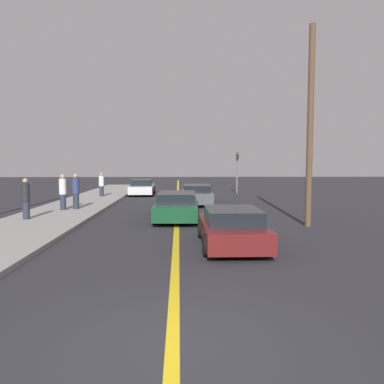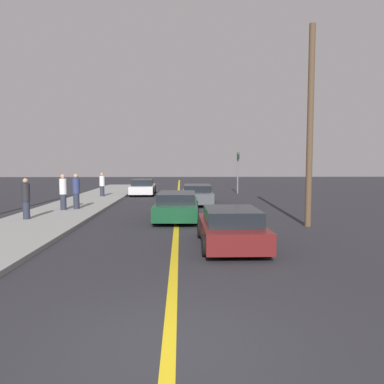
{
  "view_description": "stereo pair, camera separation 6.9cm",
  "coord_description": "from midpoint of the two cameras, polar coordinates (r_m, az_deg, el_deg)",
  "views": [
    {
      "loc": [
        0.09,
        -4.84,
        2.53
      ],
      "look_at": [
        0.68,
        11.91,
        1.2
      ],
      "focal_mm": 35.0,
      "sensor_mm": 36.0,
      "label": 1
    },
    {
      "loc": [
        0.16,
        -4.84,
        2.53
      ],
      "look_at": [
        0.68,
        11.91,
        1.2
      ],
      "focal_mm": 35.0,
      "sensor_mm": 36.0,
      "label": 2
    }
  ],
  "objects": [
    {
      "name": "car_parked_left_lot",
      "position": [
        29.28,
        -7.69,
        0.72
      ],
      "size": [
        1.97,
        4.48,
        1.22
      ],
      "rotation": [
        0.0,
        0.0,
        0.02
      ],
      "color": "silver",
      "rests_on": "ground_plane"
    },
    {
      "name": "utility_pole",
      "position": [
        15.42,
        17.43,
        9.42
      ],
      "size": [
        0.24,
        0.24,
        7.79
      ],
      "color": "brown",
      "rests_on": "ground_plane"
    },
    {
      "name": "car_ahead_center",
      "position": [
        16.65,
        -2.45,
        -2.12
      ],
      "size": [
        2.05,
        4.81,
        1.21
      ],
      "rotation": [
        0.0,
        0.0,
        -0.03
      ],
      "color": "#144728",
      "rests_on": "ground_plane"
    },
    {
      "name": "sidewalk_left",
      "position": [
        23.35,
        -16.26,
        -1.67
      ],
      "size": [
        3.66,
        35.31,
        0.15
      ],
      "color": "gray",
      "rests_on": "ground_plane"
    },
    {
      "name": "pedestrian_near_curb",
      "position": [
        17.11,
        -24.1,
        -0.93
      ],
      "size": [
        0.33,
        0.33,
        1.71
      ],
      "color": "#282D3D",
      "rests_on": "sidewalk_left"
    },
    {
      "name": "car_far_distant",
      "position": [
        22.63,
        0.64,
        -0.37
      ],
      "size": [
        1.97,
        4.5,
        1.19
      ],
      "rotation": [
        0.0,
        0.0,
        -0.02
      ],
      "color": "#4C5156",
      "rests_on": "ground_plane"
    },
    {
      "name": "ground_plane",
      "position": [
        5.47,
        -3.41,
        -23.06
      ],
      "size": [
        120.0,
        120.0,
        0.0
      ],
      "primitive_type": "plane",
      "color": "#28282D"
    },
    {
      "name": "pedestrian_far_standing",
      "position": [
        20.01,
        -17.38,
        0.11
      ],
      "size": [
        0.36,
        0.36,
        1.8
      ],
      "color": "#282D3D",
      "rests_on": "sidewalk_left"
    },
    {
      "name": "traffic_light",
      "position": [
        30.49,
        6.83,
        3.67
      ],
      "size": [
        0.18,
        0.4,
        3.31
      ],
      "color": "slate",
      "rests_on": "ground_plane"
    },
    {
      "name": "pedestrian_mid_group",
      "position": [
        19.77,
        -19.19,
        0.01
      ],
      "size": [
        0.35,
        0.35,
        1.79
      ],
      "color": "#282D3D",
      "rests_on": "sidewalk_left"
    },
    {
      "name": "pedestrian_by_sign",
      "position": [
        26.94,
        -13.7,
        1.12
      ],
      "size": [
        0.35,
        0.35,
        1.66
      ],
      "color": "#282D3D",
      "rests_on": "sidewalk_left"
    },
    {
      "name": "road_center_line",
      "position": [
        22.98,
        -2.32,
        -1.77
      ],
      "size": [
        0.2,
        60.0,
        0.01
      ],
      "color": "gold",
      "rests_on": "ground_plane"
    },
    {
      "name": "car_near_right_lane",
      "position": [
        11.37,
        5.9,
        -5.41
      ],
      "size": [
        1.89,
        4.01,
        1.17
      ],
      "rotation": [
        0.0,
        0.0,
        0.0
      ],
      "color": "maroon",
      "rests_on": "ground_plane"
    }
  ]
}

